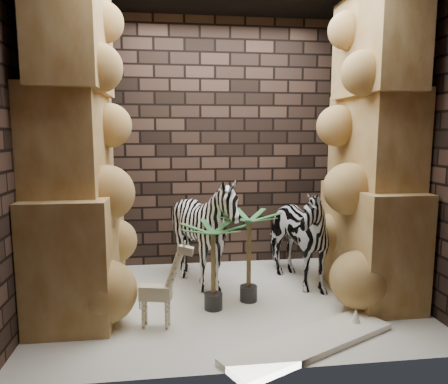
{
  "coord_description": "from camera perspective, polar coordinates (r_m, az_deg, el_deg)",
  "views": [
    {
      "loc": [
        -0.56,
        -3.89,
        1.62
      ],
      "look_at": [
        -0.04,
        0.15,
        1.06
      ],
      "focal_mm": 33.68,
      "sensor_mm": 36.0,
      "label": 1
    }
  ],
  "objects": [
    {
      "name": "floor",
      "position": [
        4.25,
        0.77,
        -14.5
      ],
      "size": [
        3.5,
        3.5,
        0.0
      ],
      "primitive_type": "plane",
      "color": "white",
      "rests_on": "ground"
    },
    {
      "name": "wall_back",
      "position": [
        5.17,
        -1.19,
        6.57
      ],
      "size": [
        3.5,
        0.0,
        3.5
      ],
      "primitive_type": "plane",
      "rotation": [
        1.57,
        0.0,
        0.0
      ],
      "color": "black",
      "rests_on": "ground"
    },
    {
      "name": "wall_front",
      "position": [
        2.7,
        4.62,
        5.3
      ],
      "size": [
        3.5,
        0.0,
        3.5
      ],
      "primitive_type": "plane",
      "rotation": [
        -1.57,
        0.0,
        0.0
      ],
      "color": "black",
      "rests_on": "ground"
    },
    {
      "name": "wall_left",
      "position": [
        4.07,
        -24.5,
        5.49
      ],
      "size": [
        0.0,
        3.0,
        3.0
      ],
      "primitive_type": "plane",
      "rotation": [
        1.57,
        0.0,
        1.57
      ],
      "color": "black",
      "rests_on": "ground"
    },
    {
      "name": "wall_right",
      "position": [
        4.53,
        23.41,
        5.73
      ],
      "size": [
        0.0,
        3.0,
        3.0
      ],
      "primitive_type": "plane",
      "rotation": [
        1.57,
        0.0,
        -1.57
      ],
      "color": "black",
      "rests_on": "ground"
    },
    {
      "name": "rock_pillar_left",
      "position": [
        3.98,
        -19.66,
        5.7
      ],
      "size": [
        0.68,
        1.3,
        3.0
      ],
      "primitive_type": null,
      "color": "tan",
      "rests_on": "floor"
    },
    {
      "name": "rock_pillar_right",
      "position": [
        4.37,
        19.67,
        5.86
      ],
      "size": [
        0.58,
        1.25,
        3.0
      ],
      "primitive_type": null,
      "color": "tan",
      "rests_on": "floor"
    },
    {
      "name": "zebra_right",
      "position": [
        4.57,
        9.23,
        -4.67
      ],
      "size": [
        0.84,
        1.19,
        1.27
      ],
      "primitive_type": "imported",
      "rotation": [
        0.0,
        0.0,
        0.27
      ],
      "color": "white",
      "rests_on": "floor"
    },
    {
      "name": "zebra_left",
      "position": [
        4.41,
        -2.66,
        -6.23
      ],
      "size": [
        1.33,
        1.47,
        1.09
      ],
      "primitive_type": "imported",
      "rotation": [
        0.0,
        0.0,
        -0.36
      ],
      "color": "white",
      "rests_on": "floor"
    },
    {
      "name": "giraffe_toy",
      "position": [
        3.63,
        -9.31,
        -12.12
      ],
      "size": [
        0.42,
        0.22,
        0.77
      ],
      "primitive_type": null,
      "rotation": [
        0.0,
        0.0,
        -0.23
      ],
      "color": "beige",
      "rests_on": "floor"
    },
    {
      "name": "palm_front",
      "position": [
        4.11,
        3.39,
        -8.72
      ],
      "size": [
        0.36,
        0.36,
        0.9
      ],
      "primitive_type": null,
      "color": "#285921",
      "rests_on": "floor"
    },
    {
      "name": "palm_back",
      "position": [
        3.93,
        -1.47,
        -10.06
      ],
      "size": [
        0.36,
        0.36,
        0.82
      ],
      "primitive_type": null,
      "color": "#285921",
      "rests_on": "floor"
    },
    {
      "name": "surfboard",
      "position": [
        3.5,
        11.64,
        -19.4
      ],
      "size": [
        1.52,
        1.01,
        0.05
      ],
      "primitive_type": "cube",
      "rotation": [
        0.0,
        0.0,
        0.46
      ],
      "color": "white",
      "rests_on": "floor"
    }
  ]
}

